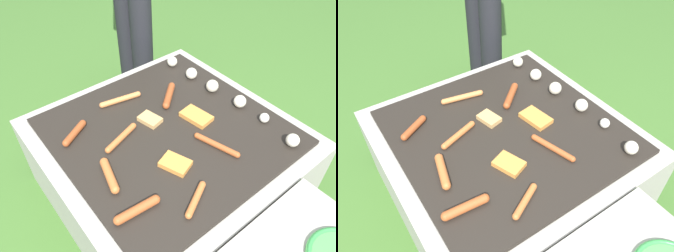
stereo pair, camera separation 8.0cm
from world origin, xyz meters
TOP-DOWN VIEW (x-y plane):
  - ground_plane at (0.00, 0.00)m, footprint 14.00×14.00m
  - grill at (0.00, 0.00)m, footprint 0.97×0.97m
  - sausage_back_center at (-0.28, -0.05)m, footprint 0.06×0.19m
  - sausage_front_right at (0.06, -0.32)m, footprint 0.16×0.07m
  - sausage_mid_left at (0.19, 0.08)m, footprint 0.19×0.07m
  - sausage_mid_right at (-0.07, -0.18)m, footprint 0.08×0.18m
  - sausage_front_center at (-0.16, 0.13)m, footprint 0.13×0.14m
  - sausage_back_right at (-0.21, -0.31)m, footprint 0.09×0.13m
  - sausage_back_left at (0.33, -0.15)m, footprint 0.08×0.14m
  - sausage_front_left at (0.24, -0.32)m, footprint 0.04×0.17m
  - bread_slice_left at (-0.09, -0.03)m, footprint 0.10×0.08m
  - bread_slice_center at (0.17, -0.10)m, footprint 0.13×0.11m
  - bread_slice_right at (0.02, 0.14)m, footprint 0.14×0.10m
  - mushroom_row at (-0.02, 0.33)m, footprint 0.78×0.07m

SIDE VIEW (x-z plane):
  - ground_plane at x=0.00m, z-range 0.00..0.00m
  - grill at x=0.00m, z-range 0.00..0.41m
  - bread_slice_left at x=-0.09m, z-range 0.41..0.43m
  - bread_slice_center at x=0.17m, z-range 0.41..0.43m
  - bread_slice_right at x=0.02m, z-range 0.41..0.43m
  - sausage_mid_left at x=0.19m, z-range 0.41..0.44m
  - sausage_back_left at x=0.33m, z-range 0.41..0.44m
  - sausage_back_center at x=-0.28m, z-range 0.41..0.44m
  - sausage_mid_right at x=-0.07m, z-range 0.41..0.44m
  - sausage_back_right at x=-0.21m, z-range 0.41..0.44m
  - sausage_front_left at x=0.24m, z-range 0.41..0.45m
  - sausage_front_right at x=0.06m, z-range 0.41..0.45m
  - sausage_front_center at x=-0.16m, z-range 0.41..0.45m
  - mushroom_row at x=-0.02m, z-range 0.41..0.47m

